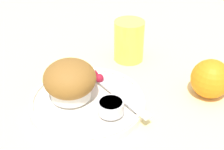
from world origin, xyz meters
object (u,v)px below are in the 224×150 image
object	(u,v)px
butter_knife	(112,90)
orange_fruit	(211,79)
juice_glass	(129,41)
muffin	(70,81)

from	to	relation	value
butter_knife	orange_fruit	xyz separation A→B (m)	(0.12, 0.15, 0.02)
butter_knife	juice_glass	size ratio (longest dim) A/B	2.11
muffin	butter_knife	distance (m)	0.08
butter_knife	juice_glass	world-z (taller)	juice_glass
muffin	juice_glass	size ratio (longest dim) A/B	1.02
juice_glass	butter_knife	bearing A→B (deg)	-56.28
butter_knife	orange_fruit	bearing A→B (deg)	56.84
juice_glass	orange_fruit	bearing A→B (deg)	4.81
orange_fruit	juice_glass	distance (m)	0.21
orange_fruit	butter_knife	bearing A→B (deg)	-128.15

